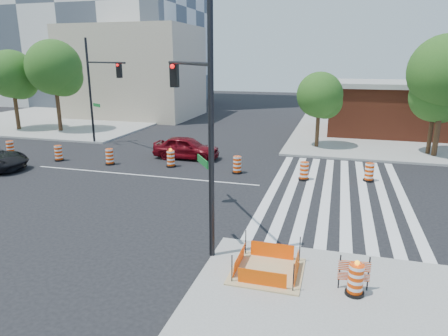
# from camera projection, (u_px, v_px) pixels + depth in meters

# --- Properties ---
(ground) EXTENTS (120.00, 120.00, 0.00)m
(ground) POSITION_uv_depth(u_px,v_px,m) (141.00, 175.00, 23.23)
(ground) COLOR black
(ground) RESTS_ON ground
(sidewalk_ne) EXTENTS (22.00, 22.00, 0.15)m
(sidewalk_ne) POSITION_uv_depth(u_px,v_px,m) (422.00, 135.00, 35.10)
(sidewalk_ne) COLOR gray
(sidewalk_ne) RESTS_ON ground
(sidewalk_nw) EXTENTS (22.00, 22.00, 0.15)m
(sidewalk_nw) POSITION_uv_depth(u_px,v_px,m) (71.00, 118.00, 44.67)
(sidewalk_nw) COLOR gray
(sidewalk_nw) RESTS_ON ground
(crosswalk_east) EXTENTS (6.75, 13.50, 0.01)m
(crosswalk_east) POSITION_uv_depth(u_px,v_px,m) (336.00, 192.00, 20.32)
(crosswalk_east) COLOR silver
(crosswalk_east) RESTS_ON ground
(lane_centerline) EXTENTS (14.00, 0.12, 0.01)m
(lane_centerline) POSITION_uv_depth(u_px,v_px,m) (141.00, 175.00, 23.23)
(lane_centerline) COLOR silver
(lane_centerline) RESTS_ON ground
(excavation_pit) EXTENTS (2.20, 2.20, 0.90)m
(excavation_pit) POSITION_uv_depth(u_px,v_px,m) (267.00, 270.00, 12.44)
(excavation_pit) COLOR tan
(excavation_pit) RESTS_ON ground
(brick_storefront) EXTENTS (16.50, 8.50, 4.60)m
(brick_storefront) POSITION_uv_depth(u_px,v_px,m) (425.00, 109.00, 34.50)
(brick_storefront) COLOR maroon
(brick_storefront) RESTS_ON ground
(beige_midrise) EXTENTS (14.00, 10.00, 10.00)m
(beige_midrise) POSITION_uv_depth(u_px,v_px,m) (134.00, 72.00, 45.46)
(beige_midrise) COLOR #B7A48C
(beige_midrise) RESTS_ON ground
(red_coupe) EXTENTS (4.46, 1.81, 1.52)m
(red_coupe) POSITION_uv_depth(u_px,v_px,m) (186.00, 148.00, 26.88)
(red_coupe) COLOR #5C070F
(red_coupe) RESTS_ON ground
(signal_pole_se) EXTENTS (3.62, 5.09, 8.08)m
(signal_pole_se) POSITION_uv_depth(u_px,v_px,m) (196.00, 107.00, 13.80)
(signal_pole_se) COLOR black
(signal_pole_se) RESTS_ON ground
(signal_pole_nw) EXTENTS (5.12, 3.34, 7.91)m
(signal_pole_nw) POSITION_uv_depth(u_px,v_px,m) (98.00, 82.00, 29.44)
(signal_pole_nw) COLOR black
(signal_pole_nw) RESTS_ON ground
(pit_drum) EXTENTS (0.54, 0.54, 1.06)m
(pit_drum) POSITION_uv_depth(u_px,v_px,m) (356.00, 280.00, 11.17)
(pit_drum) COLOR black
(pit_drum) RESTS_ON ground
(barricade) EXTENTS (0.89, 0.15, 1.05)m
(barricade) POSITION_uv_depth(u_px,v_px,m) (354.00, 271.00, 11.39)
(barricade) COLOR #DB3B04
(barricade) RESTS_ON ground
(tree_north_a) EXTENTS (4.31, 4.31, 7.33)m
(tree_north_a) POSITION_uv_depth(u_px,v_px,m) (13.00, 77.00, 36.21)
(tree_north_a) COLOR #382314
(tree_north_a) RESTS_ON ground
(tree_north_b) EXTENTS (4.81, 4.81, 8.18)m
(tree_north_b) POSITION_uv_depth(u_px,v_px,m) (55.00, 71.00, 35.25)
(tree_north_b) COLOR #382314
(tree_north_b) RESTS_ON ground
(tree_north_c) EXTENTS (3.34, 3.33, 5.66)m
(tree_north_c) POSITION_uv_depth(u_px,v_px,m) (320.00, 98.00, 29.14)
(tree_north_c) COLOR #382314
(tree_north_c) RESTS_ON ground
(tree_north_d) EXTENTS (3.40, 3.40, 5.78)m
(tree_north_d) POSITION_uv_depth(u_px,v_px,m) (436.00, 100.00, 26.88)
(tree_north_d) COLOR #382314
(tree_north_d) RESTS_ON ground
(tree_north_e) EXTENTS (4.78, 4.78, 8.13)m
(tree_north_e) POSITION_uv_depth(u_px,v_px,m) (446.00, 76.00, 25.92)
(tree_north_e) COLOR #382314
(tree_north_e) RESTS_ON ground
(median_drum_0) EXTENTS (0.60, 0.60, 1.02)m
(median_drum_0) POSITION_uv_depth(u_px,v_px,m) (10.00, 149.00, 27.80)
(median_drum_0) COLOR black
(median_drum_0) RESTS_ON ground
(median_drum_1) EXTENTS (0.60, 0.60, 1.02)m
(median_drum_1) POSITION_uv_depth(u_px,v_px,m) (59.00, 154.00, 26.37)
(median_drum_1) COLOR black
(median_drum_1) RESTS_ON ground
(median_drum_2) EXTENTS (0.60, 0.60, 1.02)m
(median_drum_2) POSITION_uv_depth(u_px,v_px,m) (110.00, 157.00, 25.43)
(median_drum_2) COLOR black
(median_drum_2) RESTS_ON ground
(median_drum_3) EXTENTS (0.60, 0.60, 1.18)m
(median_drum_3) POSITION_uv_depth(u_px,v_px,m) (171.00, 159.00, 24.90)
(median_drum_3) COLOR black
(median_drum_3) RESTS_ON ground
(median_drum_4) EXTENTS (0.60, 0.60, 1.02)m
(median_drum_4) POSITION_uv_depth(u_px,v_px,m) (237.00, 165.00, 23.52)
(median_drum_4) COLOR black
(median_drum_4) RESTS_ON ground
(median_drum_5) EXTENTS (0.60, 0.60, 1.02)m
(median_drum_5) POSITION_uv_depth(u_px,v_px,m) (304.00, 172.00, 22.23)
(median_drum_5) COLOR black
(median_drum_5) RESTS_ON ground
(median_drum_6) EXTENTS (0.60, 0.60, 1.02)m
(median_drum_6) POSITION_uv_depth(u_px,v_px,m) (369.00, 173.00, 21.99)
(median_drum_6) COLOR black
(median_drum_6) RESTS_ON ground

